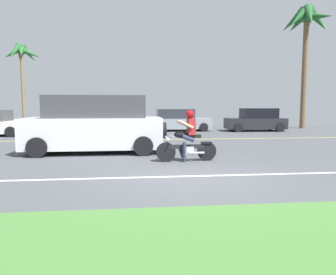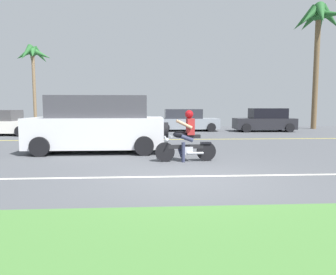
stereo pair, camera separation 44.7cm
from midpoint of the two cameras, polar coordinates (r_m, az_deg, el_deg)
ground at (r=9.98m, az=2.07°, el=-3.62°), size 56.00×30.00×0.04m
grass_median at (r=3.27m, az=15.38°, el=-23.04°), size 56.00×3.80×0.06m
lane_line_near at (r=7.16m, az=4.35°, el=-7.15°), size 50.40×0.12×0.01m
lane_line_far at (r=15.10m, az=0.16°, el=-0.36°), size 50.40×0.12×0.01m
motorcyclist at (r=9.03m, az=4.81°, el=-0.43°), size 1.79×0.59×1.50m
suv_nearby at (r=11.17m, az=-11.61°, el=2.30°), size 4.83×2.21×1.97m
parked_car_0 at (r=19.78m, az=-28.00°, el=2.33°), size 4.20×2.15×1.41m
parked_car_1 at (r=20.18m, az=-13.00°, el=3.21°), size 4.21×2.00×1.67m
parked_car_2 at (r=20.63m, az=3.88°, el=3.12°), size 4.12×2.01×1.44m
parked_car_3 at (r=21.16m, az=18.01°, el=2.98°), size 3.85×1.89×1.50m
palm_tree_0 at (r=24.65m, az=-23.10°, el=13.23°), size 2.61×2.55×5.97m
palm_tree_1 at (r=25.62m, az=26.33°, el=18.22°), size 3.71×3.80×8.81m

